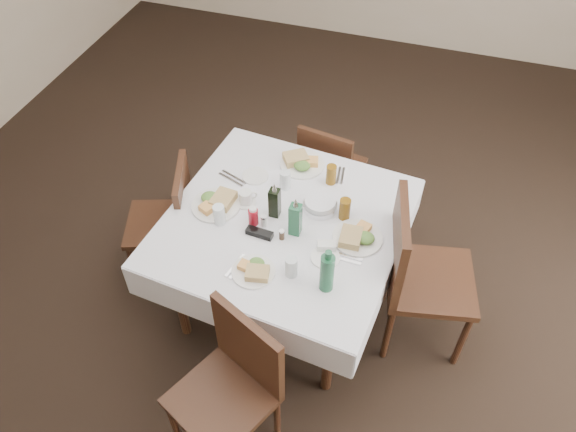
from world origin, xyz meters
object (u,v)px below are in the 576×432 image
object	(u,v)px
ketchup_bottle	(253,216)
coffee_mug	(246,198)
oil_cruet_green	(295,218)
chair_north	(329,167)
green_bottle	(327,272)
dining_table	(284,230)
chair_west	(171,216)
water_s	(291,267)
chair_east	(415,269)
bread_basket	(320,205)
water_n	(285,180)
oil_cruet_dark	(275,202)
water_w	(219,215)
water_e	(345,206)
chair_south	(234,379)

from	to	relation	value
ketchup_bottle	coffee_mug	world-z (taller)	ketchup_bottle
oil_cruet_green	ketchup_bottle	world-z (taller)	oil_cruet_green
chair_north	green_bottle	distance (m)	1.32
dining_table	ketchup_bottle	bearing A→B (deg)	-154.53
chair_west	water_s	xyz separation A→B (m)	(0.93, -0.40, 0.32)
chair_east	oil_cruet_green	size ratio (longest dim) A/B	4.01
chair_north	bread_basket	bearing A→B (deg)	-80.32
chair_north	water_n	world-z (taller)	water_n
chair_east	ketchup_bottle	distance (m)	0.95
chair_west	ketchup_bottle	size ratio (longest dim) A/B	7.17
bread_basket	oil_cruet_dark	bearing A→B (deg)	-151.92
oil_cruet_green	green_bottle	bearing A→B (deg)	-49.99
coffee_mug	water_w	bearing A→B (deg)	-114.37
ketchup_bottle	bread_basket	bearing A→B (deg)	34.87
chair_west	ketchup_bottle	distance (m)	0.71
bread_basket	ketchup_bottle	xyz separation A→B (m)	(-0.32, -0.23, 0.03)
dining_table	ketchup_bottle	xyz separation A→B (m)	(-0.16, -0.07, 0.14)
water_w	oil_cruet_dark	world-z (taller)	oil_cruet_dark
dining_table	chair_west	bearing A→B (deg)	176.35
water_n	coffee_mug	bearing A→B (deg)	-131.60
chair_east	dining_table	bearing A→B (deg)	-178.56
coffee_mug	green_bottle	size ratio (longest dim) A/B	0.44
dining_table	water_e	world-z (taller)	water_e
water_e	green_bottle	bearing A→B (deg)	-85.90
chair_west	water_e	size ratio (longest dim) A/B	7.68
chair_north	ketchup_bottle	distance (m)	1.00
water_e	oil_cruet_dark	bearing A→B (deg)	-160.87
water_e	ketchup_bottle	world-z (taller)	ketchup_bottle
chair_south	water_w	bearing A→B (deg)	115.98
oil_cruet_green	ketchup_bottle	size ratio (longest dim) A/B	2.13
dining_table	chair_east	world-z (taller)	chair_east
oil_cruet_dark	coffee_mug	world-z (taller)	oil_cruet_dark
chair_east	water_s	size ratio (longest dim) A/B	8.68
ketchup_bottle	green_bottle	bearing A→B (deg)	-31.07
dining_table	water_w	xyz separation A→B (m)	(-0.34, -0.13, 0.14)
chair_north	water_e	size ratio (longest dim) A/B	7.25
chair_south	water_s	xyz separation A→B (m)	(0.12, 0.54, 0.29)
chair_south	chair_east	distance (m)	1.17
chair_east	ketchup_bottle	bearing A→B (deg)	-174.22
chair_south	coffee_mug	bearing A→B (deg)	106.73
chair_south	water_n	bearing A→B (deg)	95.57
dining_table	oil_cruet_dark	bearing A→B (deg)	156.87
chair_south	chair_east	size ratio (longest dim) A/B	0.90
oil_cruet_dark	green_bottle	bearing A→B (deg)	-44.47
chair_east	oil_cruet_green	bearing A→B (deg)	-172.85
chair_east	green_bottle	bearing A→B (deg)	-136.56
chair_north	water_n	distance (m)	0.69
oil_cruet_green	water_n	bearing A→B (deg)	116.93
water_w	green_bottle	distance (m)	0.73
chair_west	oil_cruet_green	world-z (taller)	oil_cruet_green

